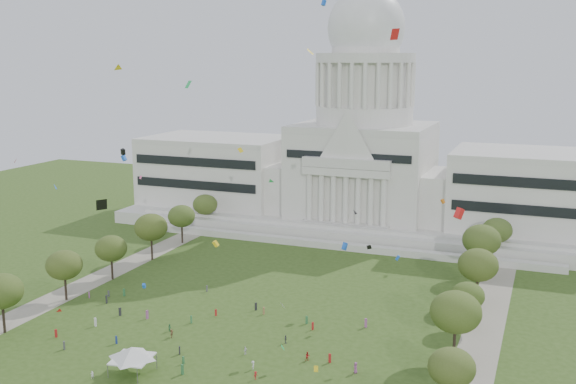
# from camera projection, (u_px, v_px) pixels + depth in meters

# --- Properties ---
(ground) EXTENTS (400.00, 400.00, 0.00)m
(ground) POSITION_uv_depth(u_px,v_px,m) (200.00, 361.00, 125.95)
(ground) COLOR #314C17
(ground) RESTS_ON ground
(capitol) EXTENTS (160.00, 64.50, 91.30)m
(capitol) POSITION_uv_depth(u_px,v_px,m) (363.00, 160.00, 225.31)
(capitol) COLOR beige
(capitol) RESTS_ON ground
(path_left) EXTENTS (8.00, 160.00, 0.04)m
(path_left) POSITION_uv_depth(u_px,v_px,m) (90.00, 282.00, 170.58)
(path_left) COLOR gray
(path_left) RESTS_ON ground
(path_right) EXTENTS (8.00, 160.00, 0.04)m
(path_right) POSITION_uv_depth(u_px,v_px,m) (481.00, 338.00, 136.08)
(path_right) COLOR gray
(path_right) RESTS_ON ground
(row_tree_l_1) EXTENTS (8.86, 8.86, 12.59)m
(row_tree_l_1) POSITION_uv_depth(u_px,v_px,m) (1.00, 291.00, 137.34)
(row_tree_l_1) COLOR black
(row_tree_l_1) RESTS_ON ground
(row_tree_r_1) EXTENTS (7.58, 7.58, 10.78)m
(row_tree_r_1) POSITION_uv_depth(u_px,v_px,m) (452.00, 368.00, 106.25)
(row_tree_r_1) COLOR black
(row_tree_r_1) RESTS_ON ground
(row_tree_l_2) EXTENTS (8.42, 8.42, 11.97)m
(row_tree_l_2) POSITION_uv_depth(u_px,v_px,m) (64.00, 265.00, 156.28)
(row_tree_l_2) COLOR black
(row_tree_l_2) RESTS_ON ground
(row_tree_r_2) EXTENTS (9.55, 9.55, 13.58)m
(row_tree_r_2) POSITION_uv_depth(u_px,v_px,m) (456.00, 312.00, 124.11)
(row_tree_r_2) COLOR black
(row_tree_r_2) RESTS_ON ground
(row_tree_l_3) EXTENTS (8.12, 8.12, 11.55)m
(row_tree_l_3) POSITION_uv_depth(u_px,v_px,m) (111.00, 248.00, 171.16)
(row_tree_l_3) COLOR black
(row_tree_l_3) RESTS_ON ground
(row_tree_r_3) EXTENTS (7.01, 7.01, 9.98)m
(row_tree_r_3) POSITION_uv_depth(u_px,v_px,m) (468.00, 296.00, 140.09)
(row_tree_r_3) COLOR black
(row_tree_r_3) RESTS_ON ground
(row_tree_l_4) EXTENTS (9.29, 9.29, 13.21)m
(row_tree_l_4) POSITION_uv_depth(u_px,v_px,m) (151.00, 227.00, 187.82)
(row_tree_l_4) COLOR black
(row_tree_l_4) RESTS_ON ground
(row_tree_r_4) EXTENTS (9.19, 9.19, 13.06)m
(row_tree_r_4) POSITION_uv_depth(u_px,v_px,m) (478.00, 265.00, 153.74)
(row_tree_r_4) COLOR black
(row_tree_r_4) RESTS_ON ground
(row_tree_l_5) EXTENTS (8.33, 8.33, 11.85)m
(row_tree_l_5) POSITION_uv_depth(u_px,v_px,m) (182.00, 216.00, 205.38)
(row_tree_l_5) COLOR black
(row_tree_l_5) RESTS_ON ground
(row_tree_r_5) EXTENTS (9.82, 9.82, 13.96)m
(row_tree_r_5) POSITION_uv_depth(u_px,v_px,m) (482.00, 240.00, 172.46)
(row_tree_r_5) COLOR black
(row_tree_r_5) RESTS_ON ground
(row_tree_l_6) EXTENTS (8.19, 8.19, 11.64)m
(row_tree_l_6) POSITION_uv_depth(u_px,v_px,m) (205.00, 205.00, 222.55)
(row_tree_l_6) COLOR black
(row_tree_l_6) RESTS_ON ground
(row_tree_r_6) EXTENTS (8.42, 8.42, 11.97)m
(row_tree_r_6) POSITION_uv_depth(u_px,v_px,m) (497.00, 230.00, 188.22)
(row_tree_r_6) COLOR black
(row_tree_r_6) RESTS_ON ground
(event_tent) EXTENTS (10.54, 10.54, 5.17)m
(event_tent) POSITION_uv_depth(u_px,v_px,m) (132.00, 353.00, 120.20)
(event_tent) COLOR #4C4C4C
(event_tent) RESTS_ON ground
(person_0) EXTENTS (1.07, 1.18, 2.03)m
(person_0) POSITION_uv_depth(u_px,v_px,m) (356.00, 368.00, 120.98)
(person_0) COLOR #994C8C
(person_0) RESTS_ON ground
(person_2) EXTENTS (1.03, 0.93, 1.80)m
(person_2) POSITION_uv_depth(u_px,v_px,m) (308.00, 356.00, 125.83)
(person_2) COLOR #B21E1E
(person_2) RESTS_ON ground
(person_3) EXTENTS (0.74, 1.14, 1.62)m
(person_3) POSITION_uv_depth(u_px,v_px,m) (253.00, 365.00, 122.38)
(person_3) COLOR silver
(person_3) RESTS_ON ground
(person_4) EXTENTS (0.81, 1.05, 1.59)m
(person_4) POSITION_uv_depth(u_px,v_px,m) (245.00, 350.00, 128.60)
(person_4) COLOR silver
(person_4) RESTS_ON ground
(person_5) EXTENTS (1.23, 1.78, 1.78)m
(person_5) POSITION_uv_depth(u_px,v_px,m) (172.00, 333.00, 136.38)
(person_5) COLOR olive
(person_5) RESTS_ON ground
(person_7) EXTENTS (0.68, 0.64, 1.50)m
(person_7) POSITION_uv_depth(u_px,v_px,m) (92.00, 375.00, 118.78)
(person_7) COLOR silver
(person_7) RESTS_ON ground
(person_8) EXTENTS (0.90, 0.80, 1.58)m
(person_8) POSITION_uv_depth(u_px,v_px,m) (170.00, 328.00, 139.54)
(person_8) COLOR #33723F
(person_8) RESTS_ON ground
(person_9) EXTENTS (0.84, 1.09, 1.51)m
(person_9) POSITION_uv_depth(u_px,v_px,m) (256.00, 375.00, 118.56)
(person_9) COLOR #B21E1E
(person_9) RESTS_ON ground
(person_10) EXTENTS (0.71, 1.09, 1.73)m
(person_10) POSITION_uv_depth(u_px,v_px,m) (286.00, 339.00, 133.60)
(person_10) COLOR #4C4C51
(person_10) RESTS_ON ground
(distant_crowd) EXTENTS (66.09, 40.95, 1.95)m
(distant_crowd) POSITION_uv_depth(u_px,v_px,m) (182.00, 321.00, 143.03)
(distant_crowd) COLOR #B21E1E
(distant_crowd) RESTS_ON ground
(kite_swarm) EXTENTS (89.40, 99.67, 61.85)m
(kite_swarm) POSITION_uv_depth(u_px,v_px,m) (201.00, 200.00, 126.01)
(kite_swarm) COLOR orange
(kite_swarm) RESTS_ON ground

